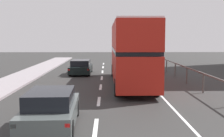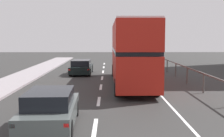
# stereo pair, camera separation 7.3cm
# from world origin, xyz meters

# --- Properties ---
(lane_paint_markings) EXTENTS (3.63, 46.00, 0.01)m
(lane_paint_markings) POSITION_xyz_m (2.07, 8.84, 0.00)
(lane_paint_markings) COLOR silver
(lane_paint_markings) RESTS_ON ground
(bridge_side_railing) EXTENTS (0.10, 42.00, 1.19)m
(bridge_side_railing) POSITION_xyz_m (6.16, 9.00, 0.96)
(bridge_side_railing) COLOR #524F4B
(bridge_side_railing) RESTS_ON ground
(double_decker_bus_red) EXTENTS (2.53, 11.43, 4.35)m
(double_decker_bus_red) POSITION_xyz_m (2.09, 13.99, 2.33)
(double_decker_bus_red) COLOR #AF1D13
(double_decker_bus_red) RESTS_ON ground
(hatchback_car_near) EXTENTS (1.95, 4.29, 1.38)m
(hatchback_car_near) POSITION_xyz_m (-1.63, 4.36, 0.66)
(hatchback_car_near) COLOR #444B4A
(hatchback_car_near) RESTS_ON ground
(sedan_car_ahead) EXTENTS (1.88, 4.40, 1.30)m
(sedan_car_ahead) POSITION_xyz_m (-1.92, 19.82, 0.63)
(sedan_car_ahead) COLOR black
(sedan_car_ahead) RESTS_ON ground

